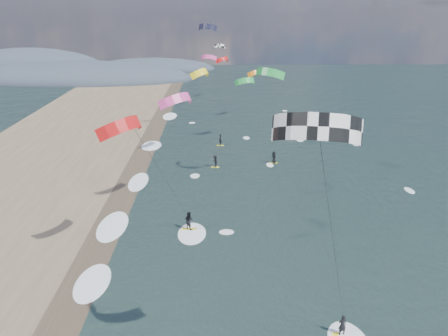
{
  "coord_description": "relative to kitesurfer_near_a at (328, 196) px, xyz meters",
  "views": [
    {
      "loc": [
        -1.59,
        -22.08,
        19.94
      ],
      "look_at": [
        -1.0,
        12.0,
        7.0
      ],
      "focal_mm": 35.0,
      "sensor_mm": 36.0,
      "label": 1
    }
  ],
  "objects": [
    {
      "name": "kitesurfer_near_a",
      "position": [
        0.0,
        0.0,
        0.0
      ],
      "size": [
        7.52,
        8.48,
        16.4
      ],
      "color": "yellow",
      "rests_on": "ground"
    },
    {
      "name": "coastal_hills",
      "position": [
        -48.13,
        112.5,
        -11.96
      ],
      "size": [
        80.0,
        41.0,
        15.0
      ],
      "color": "#3D4756",
      "rests_on": "ground"
    },
    {
      "name": "far_kitesurfers",
      "position": [
        -2.59,
        37.72,
        -11.12
      ],
      "size": [
        8.87,
        10.12,
        1.75
      ],
      "color": "yellow",
      "rests_on": "ground"
    },
    {
      "name": "kitesurfer_near_b",
      "position": [
        -9.93,
        14.58,
        -3.53
      ],
      "size": [
        6.89,
        9.41,
        13.01
      ],
      "color": "yellow",
      "rests_on": "ground"
    },
    {
      "name": "bg_kite_field",
      "position": [
        -3.61,
        51.84,
        -0.81
      ],
      "size": [
        13.87,
        71.49,
        9.37
      ],
      "color": "orange",
      "rests_on": "ground"
    },
    {
      "name": "wet_sand_strip",
      "position": [
        -15.29,
        14.64,
        -11.95
      ],
      "size": [
        3.0,
        240.0,
        0.0
      ],
      "primitive_type": "cube",
      "color": "#382D23",
      "rests_on": "ground"
    },
    {
      "name": "shoreline_surf",
      "position": [
        -14.09,
        19.39,
        -11.96
      ],
      "size": [
        2.4,
        79.4,
        0.11
      ],
      "color": "white",
      "rests_on": "ground"
    }
  ]
}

